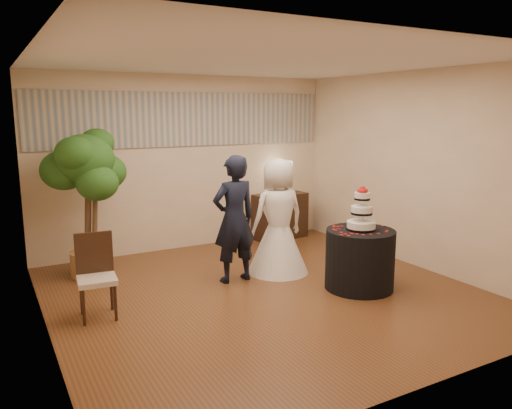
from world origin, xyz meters
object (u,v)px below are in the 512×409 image
wedding_cake (362,208)px  table_lamp (280,177)px  console (280,216)px  bride (278,216)px  groom (234,219)px  ficus_tree (87,203)px  side_chair (97,277)px  cake_table (360,259)px

wedding_cake → table_lamp: (0.46, 2.68, 0.04)m
console → bride: bearing=-128.6°
console → groom: bearing=-142.4°
bride → ficus_tree: bearing=-24.4°
side_chair → groom: bearing=16.9°
ficus_tree → bride: bearing=-25.1°
bride → wedding_cake: 1.23m
wedding_cake → side_chair: wedding_cake is taller
cake_table → table_lamp: 2.81m
ficus_tree → side_chair: size_ratio=2.22×
wedding_cake → ficus_tree: ficus_tree is taller
cake_table → wedding_cake: (0.00, 0.00, 0.66)m
groom → bride: groom is taller
groom → side_chair: size_ratio=1.82×
groom → bride: size_ratio=1.05×
side_chair → bride: bearing=14.9°
bride → wedding_cake: bearing=118.5°
table_lamp → ficus_tree: 3.40m
console → ficus_tree: 3.46m
cake_table → wedding_cake: wedding_cake is taller
groom → bride: bearing=180.0°
cake_table → table_lamp: table_lamp is taller
groom → console: (1.73, 1.65, -0.44)m
wedding_cake → console: 2.79m
table_lamp → side_chair: size_ratio=0.63×
groom → wedding_cake: bearing=137.6°
wedding_cake → ficus_tree: (-2.90, 2.16, -0.02)m
wedding_cake → ficus_tree: size_ratio=0.27×
groom → cake_table: groom is taller
console → table_lamp: size_ratio=1.65×
groom → console: bearing=-139.6°
table_lamp → ficus_tree: ficus_tree is taller
groom → ficus_tree: 2.00m
bride → cake_table: (0.56, -1.07, -0.42)m
cake_table → table_lamp: (0.46, 2.68, 0.71)m
bride → cake_table: size_ratio=1.86×
ficus_tree → side_chair: ficus_tree is taller
groom → cake_table: 1.69m
wedding_cake → groom: bearing=140.9°
cake_table → ficus_tree: size_ratio=0.42×
bride → ficus_tree: ficus_tree is taller
groom → wedding_cake: groom is taller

